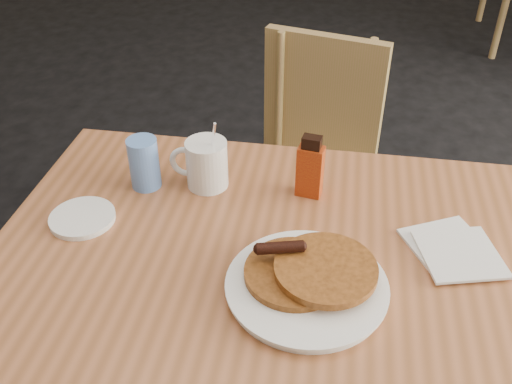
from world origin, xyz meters
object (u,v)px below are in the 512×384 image
Objects in this scene: chair_main_far at (317,150)px; pancake_plate at (307,281)px; coffee_mug at (205,163)px; syrup_bottle at (310,168)px; main_table at (285,267)px; blue_tumbler at (144,163)px.

chair_main_far is 2.97× the size of pancake_plate.
coffee_mug is 0.23m from syrup_bottle.
chair_main_far is (-0.00, 0.76, -0.19)m from main_table.
main_table is 8.42× the size of syrup_bottle.
main_table is 0.12m from pancake_plate.
blue_tumbler reaches higher than main_table.
chair_main_far reaches higher than blue_tumbler.
main_table is at bearing -48.78° from coffee_mug.
chair_main_far is 0.67m from coffee_mug.
pancake_plate is 2.48× the size of blue_tumbler.
syrup_bottle is (0.23, 0.01, 0.01)m from coffee_mug.
chair_main_far is at bearing 90.17° from main_table.
syrup_bottle is 0.36m from blue_tumbler.
chair_main_far is at bearing 60.40° from blue_tumbler.
chair_main_far is at bearing 93.71° from pancake_plate.
syrup_bottle is at bearing 83.59° from main_table.
syrup_bottle reaches higher than pancake_plate.
coffee_mug is at bearing -170.28° from syrup_bottle.
coffee_mug reaches higher than chair_main_far.
syrup_bottle is (-0.03, 0.29, 0.05)m from pancake_plate.
coffee_mug is 0.14m from blue_tumbler.
blue_tumbler is at bearing 147.36° from pancake_plate.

